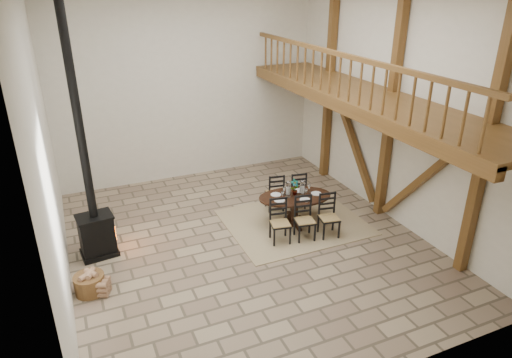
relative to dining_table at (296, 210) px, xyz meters
name	(u,v)px	position (x,y,z in m)	size (l,w,h in m)	color
ground	(247,242)	(-1.28, -0.26, -0.38)	(8.00, 8.00, 0.00)	gray
room_shell	(303,96)	(-0.09, -0.26, 2.63)	(7.02, 8.02, 5.01)	silver
rug	(294,222)	(0.02, 0.09, -0.37)	(3.00, 2.50, 0.02)	tan
dining_table	(296,210)	(0.00, 0.00, 0.00)	(1.79, 2.01, 1.05)	black
wood_stove	(92,205)	(-4.19, 0.50, 0.74)	(0.74, 0.60, 5.00)	black
log_basket	(90,283)	(-4.47, -0.69, -0.19)	(0.53, 0.53, 0.44)	brown
log_stack	(101,287)	(-4.30, -0.81, -0.23)	(0.39, 0.39, 0.30)	#A1775A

